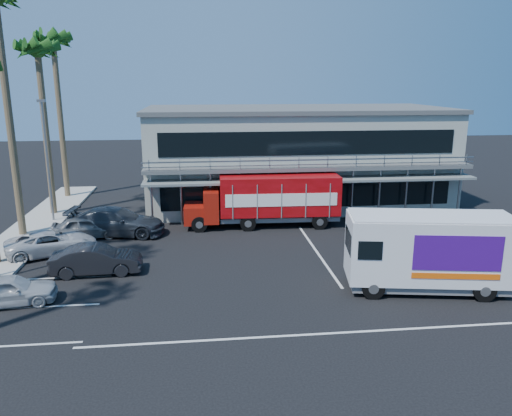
{
  "coord_description": "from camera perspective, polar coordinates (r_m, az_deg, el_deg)",
  "views": [
    {
      "loc": [
        -4.33,
        -22.57,
        9.21
      ],
      "look_at": [
        -1.26,
        4.34,
        2.3
      ],
      "focal_mm": 35.0,
      "sensor_mm": 36.0,
      "label": 1
    }
  ],
  "objects": [
    {
      "name": "palm_e",
      "position": [
        37.08,
        -23.62,
        15.27
      ],
      "size": [
        2.8,
        2.8,
        12.25
      ],
      "color": "brown",
      "rests_on": "ground"
    },
    {
      "name": "light_pole_far",
      "position": [
        35.31,
        -22.78,
        5.54
      ],
      "size": [
        0.5,
        0.25,
        8.09
      ],
      "color": "gray",
      "rests_on": "ground"
    },
    {
      "name": "parked_car_b",
      "position": [
        25.77,
        -17.77,
        -5.66
      ],
      "size": [
        4.39,
        1.69,
        1.43
      ],
      "primitive_type": "imported",
      "rotation": [
        0.0,
        0.0,
        1.61
      ],
      "color": "black",
      "rests_on": "ground"
    },
    {
      "name": "curb_strip",
      "position": [
        31.84,
        -25.82,
        -3.83
      ],
      "size": [
        3.0,
        32.0,
        0.16
      ],
      "primitive_type": "cube",
      "color": "#A5A399",
      "rests_on": "ground"
    },
    {
      "name": "white_van",
      "position": [
        23.59,
        19.15,
        -4.66
      ],
      "size": [
        7.5,
        3.64,
        3.51
      ],
      "rotation": [
        0.0,
        0.0,
        -0.17
      ],
      "color": "silver",
      "rests_on": "ground"
    },
    {
      "name": "parked_car_c",
      "position": [
        29.45,
        -22.34,
        -3.69
      ],
      "size": [
        5.17,
        3.78,
        1.31
      ],
      "primitive_type": "imported",
      "rotation": [
        0.0,
        0.0,
        1.96
      ],
      "color": "#BDBCBE",
      "rests_on": "ground"
    },
    {
      "name": "ground",
      "position": [
        24.76,
        4.08,
        -7.57
      ],
      "size": [
        120.0,
        120.0,
        0.0
      ],
      "primitive_type": "plane",
      "color": "black",
      "rests_on": "ground"
    },
    {
      "name": "parked_car_a",
      "position": [
        23.73,
        -26.42,
        -8.4
      ],
      "size": [
        4.03,
        2.09,
        1.31
      ],
      "primitive_type": "imported",
      "rotation": [
        0.0,
        0.0,
        1.72
      ],
      "color": "#ADB1B4",
      "rests_on": "ground"
    },
    {
      "name": "building",
      "position": [
        38.62,
        4.53,
        6.0
      ],
      "size": [
        22.4,
        12.0,
        7.3
      ],
      "color": "#9CA093",
      "rests_on": "ground"
    },
    {
      "name": "parked_car_d",
      "position": [
        31.73,
        -15.64,
        -1.51
      ],
      "size": [
        6.12,
        3.19,
        1.7
      ],
      "primitive_type": "imported",
      "rotation": [
        0.0,
        0.0,
        1.43
      ],
      "color": "#292F37",
      "rests_on": "ground"
    },
    {
      "name": "palm_f",
      "position": [
        42.52,
        -22.1,
        16.36
      ],
      "size": [
        2.8,
        2.8,
        13.25
      ],
      "color": "brown",
      "rests_on": "ground"
    },
    {
      "name": "parked_car_e",
      "position": [
        31.72,
        -18.77,
        -2.06
      ],
      "size": [
        4.18,
        2.08,
        1.37
      ],
      "primitive_type": "imported",
      "rotation": [
        0.0,
        0.0,
        1.69
      ],
      "color": "slate",
      "rests_on": "ground"
    },
    {
      "name": "red_truck",
      "position": [
        32.25,
        1.46,
        1.09
      ],
      "size": [
        10.01,
        2.7,
        3.34
      ],
      "rotation": [
        0.0,
        0.0,
        -0.03
      ],
      "color": "maroon",
      "rests_on": "ground"
    }
  ]
}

